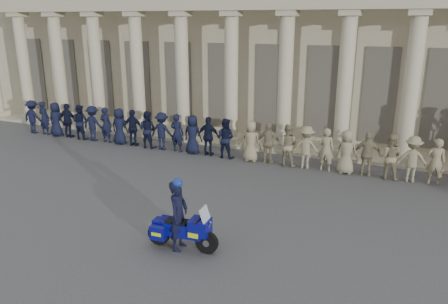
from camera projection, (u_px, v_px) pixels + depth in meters
ground at (173, 214)px, 13.85m from camera, size 90.00×90.00×0.00m
building at (296, 44)px, 25.49m from camera, size 40.00×12.50×9.00m
officer_rank at (195, 135)px, 19.78m from camera, size 20.58×0.67×1.78m
motorcycle at (183, 230)px, 11.58m from camera, size 2.03×0.84×1.30m
rider at (178, 214)px, 11.49m from camera, size 0.50×0.73×2.01m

